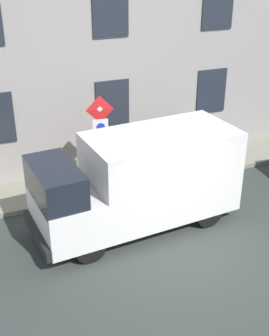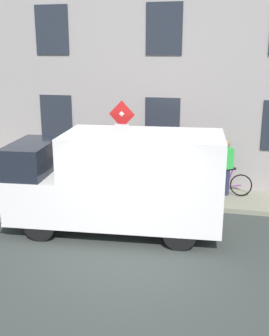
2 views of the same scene
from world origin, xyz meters
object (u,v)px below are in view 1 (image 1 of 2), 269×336
object	(u,v)px
bicycle_orange	(128,159)
pedestrian	(178,136)
sign_post_stacked	(101,135)
delivery_van	(140,180)
bicycle_purple	(175,150)
bicycle_blue	(152,155)

from	to	relation	value
bicycle_orange	pedestrian	xyz separation A→B (m)	(-0.11, -1.73, 0.56)
sign_post_stacked	delivery_van	bearing A→B (deg)	-168.28
sign_post_stacked	bicycle_purple	bearing A→B (deg)	-70.76
bicycle_blue	pedestrian	distance (m)	1.05
sign_post_stacked	bicycle_orange	bearing A→B (deg)	-50.08
delivery_van	bicycle_orange	size ratio (longest dim) A/B	3.18
delivery_van	bicycle_blue	bearing A→B (deg)	-124.03
delivery_van	bicycle_purple	xyz separation A→B (m)	(2.91, -2.52, -0.82)
delivery_van	sign_post_stacked	bearing A→B (deg)	-82.45
bicycle_blue	bicycle_orange	xyz separation A→B (m)	(-0.00, 0.85, 0.00)
sign_post_stacked	bicycle_blue	size ratio (longest dim) A/B	1.63
bicycle_blue	bicycle_orange	world-z (taller)	same
sign_post_stacked	bicycle_orange	size ratio (longest dim) A/B	1.62
bicycle_blue	bicycle_orange	bearing A→B (deg)	6.98
delivery_van	bicycle_purple	distance (m)	3.94
pedestrian	bicycle_blue	bearing A→B (deg)	-131.62
bicycle_purple	bicycle_orange	size ratio (longest dim) A/B	1.00
sign_post_stacked	delivery_van	world-z (taller)	sign_post_stacked
sign_post_stacked	bicycle_blue	xyz separation A→B (m)	(1.02, -2.07, -1.39)
bicycle_purple	sign_post_stacked	bearing A→B (deg)	21.18
bicycle_purple	bicycle_orange	xyz separation A→B (m)	(-0.00, 1.70, 0.00)
bicycle_blue	pedestrian	size ratio (longest dim) A/B	0.99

